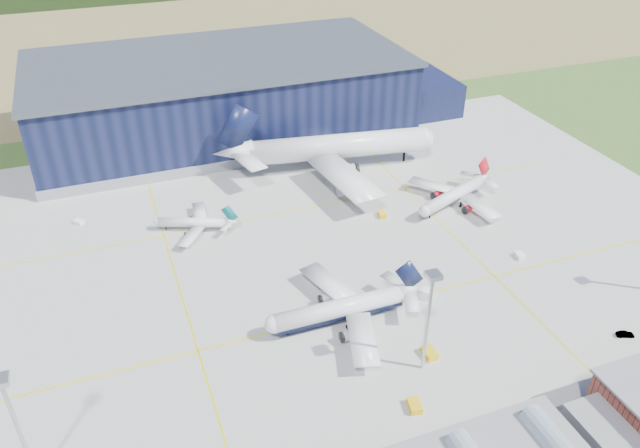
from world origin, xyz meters
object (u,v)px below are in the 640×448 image
at_px(airliner_navy, 339,301).
at_px(airliner_regional, 192,218).
at_px(airliner_widebody, 338,134).
at_px(car_b, 625,334).
at_px(gse_tug_c, 382,214).
at_px(gse_cart_b, 79,222).
at_px(gse_van_b, 421,292).
at_px(gse_cart_a, 520,256).
at_px(gse_tug_a, 429,353).
at_px(car_a, 507,425).
at_px(light_mast_center, 430,307).
at_px(airliner_red, 454,190).
at_px(gse_tug_b, 415,406).
at_px(light_mast_west, 13,415).
at_px(hangar, 229,98).

height_order(airliner_navy, airliner_regional, airliner_navy).
height_order(airliner_widebody, car_b, airliner_widebody).
bearing_deg(airliner_navy, gse_tug_c, -126.69).
bearing_deg(gse_cart_b, gse_tug_c, -59.35).
xyz_separation_m(airliner_regional, gse_van_b, (42.75, -45.09, -2.61)).
relative_size(airliner_widebody, airliner_regional, 3.01).
bearing_deg(gse_cart_a, gse_tug_a, -143.89).
height_order(gse_cart_b, car_a, car_a).
relative_size(light_mast_center, gse_cart_a, 8.13).
relative_size(airliner_red, gse_van_b, 6.58).
bearing_deg(car_a, gse_cart_b, 26.95).
xyz_separation_m(gse_tug_b, gse_van_b, (16.70, 28.33, 0.37)).
distance_m(light_mast_center, airliner_red, 65.03).
bearing_deg(light_mast_center, light_mast_west, 180.00).
relative_size(gse_cart_a, car_b, 0.79).
relative_size(light_mast_center, gse_tug_b, 6.94).
bearing_deg(light_mast_center, gse_van_b, 62.18).
distance_m(airliner_widebody, car_a, 103.73).
bearing_deg(car_a, car_b, -80.97).
bearing_deg(car_b, light_mast_center, 102.63).
xyz_separation_m(gse_tug_b, car_b, (49.70, 1.54, -0.13)).
bearing_deg(airliner_widebody, light_mast_west, -126.46).
height_order(hangar, gse_tug_b, hangar).
height_order(hangar, gse_tug_c, hangar).
xyz_separation_m(airliner_red, gse_cart_b, (-97.76, 26.72, -4.53)).
xyz_separation_m(light_mast_center, car_a, (6.86, -18.00, -14.85)).
xyz_separation_m(light_mast_center, gse_van_b, (10.46, 19.82, -14.34)).
distance_m(light_mast_west, light_mast_center, 70.00).
xyz_separation_m(gse_cart_b, car_b, (103.56, -85.68, 0.02)).
bearing_deg(gse_cart_a, airliner_regional, 156.37).
bearing_deg(gse_cart_b, gse_cart_a, -69.73).
xyz_separation_m(light_mast_west, gse_tug_a, (72.80, 2.39, -14.67)).
bearing_deg(hangar, gse_cart_a, -64.79).
bearing_deg(airliner_regional, airliner_red, -168.56).
distance_m(light_mast_center, car_b, 46.45).
xyz_separation_m(light_mast_center, gse_cart_b, (-60.10, 78.72, -14.86)).
xyz_separation_m(airliner_widebody, gse_tug_b, (-22.77, -93.24, -10.43)).
relative_size(light_mast_center, airliner_navy, 0.63).
bearing_deg(gse_tug_a, car_b, -14.44).
bearing_deg(gse_cart_b, airliner_navy, -91.83).
relative_size(airliner_navy, gse_cart_a, 12.88).
height_order(airliner_navy, gse_tug_b, airliner_navy).
relative_size(light_mast_west, car_a, 6.69).
xyz_separation_m(airliner_navy, airliner_widebody, (26.73, 66.74, 5.21)).
relative_size(hangar, gse_tug_a, 39.77).
height_order(light_mast_center, gse_tug_c, light_mast_center).
height_order(light_mast_center, airliner_red, light_mast_center).
height_order(airliner_widebody, gse_cart_a, airliner_widebody).
xyz_separation_m(light_mast_west, airliner_widebody, (86.54, 84.74, -4.28)).
distance_m(airliner_regional, gse_tug_b, 77.96).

